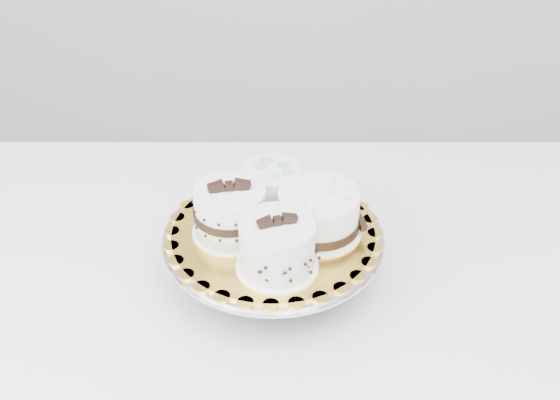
{
  "coord_description": "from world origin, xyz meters",
  "views": [
    {
      "loc": [
        -0.07,
        -0.61,
        1.49
      ],
      "look_at": [
        -0.08,
        0.18,
        0.9
      ],
      "focal_mm": 45.0,
      "sensor_mm": 36.0,
      "label": 1
    }
  ],
  "objects_px": {
    "table": "(297,312)",
    "cake_stand": "(273,248)",
    "cake_board": "(273,233)",
    "cake_banded": "(231,213)",
    "cake_ribbon": "(319,213)",
    "cake_swirl": "(277,247)",
    "cake_dots": "(272,187)"
  },
  "relations": [
    {
      "from": "table",
      "to": "cake_ribbon",
      "type": "xyz_separation_m",
      "value": [
        0.03,
        -0.0,
        0.2
      ]
    },
    {
      "from": "table",
      "to": "cake_swirl",
      "type": "bearing_deg",
      "value": -110.37
    },
    {
      "from": "cake_swirl",
      "to": "cake_ribbon",
      "type": "height_order",
      "value": "cake_swirl"
    },
    {
      "from": "cake_stand",
      "to": "cake_banded",
      "type": "xyz_separation_m",
      "value": [
        -0.06,
        -0.0,
        0.07
      ]
    },
    {
      "from": "cake_banded",
      "to": "cake_stand",
      "type": "bearing_deg",
      "value": -8.6
    },
    {
      "from": "cake_banded",
      "to": "cake_dots",
      "type": "bearing_deg",
      "value": 40.07
    },
    {
      "from": "table",
      "to": "cake_dots",
      "type": "distance_m",
      "value": 0.22
    },
    {
      "from": "table",
      "to": "cake_ribbon",
      "type": "distance_m",
      "value": 0.21
    },
    {
      "from": "cake_board",
      "to": "cake_dots",
      "type": "height_order",
      "value": "cake_dots"
    },
    {
      "from": "cake_swirl",
      "to": "cake_ribbon",
      "type": "distance_m",
      "value": 0.1
    },
    {
      "from": "table",
      "to": "cake_banded",
      "type": "relative_size",
      "value": 10.02
    },
    {
      "from": "cake_board",
      "to": "cake_banded",
      "type": "bearing_deg",
      "value": -179.0
    },
    {
      "from": "cake_swirl",
      "to": "cake_banded",
      "type": "height_order",
      "value": "cake_banded"
    },
    {
      "from": "cake_swirl",
      "to": "cake_banded",
      "type": "distance_m",
      "value": 0.1
    },
    {
      "from": "cake_swirl",
      "to": "cake_ribbon",
      "type": "relative_size",
      "value": 0.88
    },
    {
      "from": "table",
      "to": "cake_stand",
      "type": "xyz_separation_m",
      "value": [
        -0.04,
        -0.01,
        0.14
      ]
    },
    {
      "from": "cake_stand",
      "to": "cake_swirl",
      "type": "bearing_deg",
      "value": -84.74
    },
    {
      "from": "cake_ribbon",
      "to": "cake_swirl",
      "type": "bearing_deg",
      "value": -142.16
    },
    {
      "from": "cake_board",
      "to": "cake_banded",
      "type": "xyz_separation_m",
      "value": [
        -0.06,
        -0.0,
        0.04
      ]
    },
    {
      "from": "cake_stand",
      "to": "cake_swirl",
      "type": "relative_size",
      "value": 2.56
    },
    {
      "from": "table",
      "to": "cake_stand",
      "type": "bearing_deg",
      "value": -171.98
    },
    {
      "from": "cake_board",
      "to": "cake_swirl",
      "type": "bearing_deg",
      "value": -84.74
    },
    {
      "from": "cake_dots",
      "to": "cake_ribbon",
      "type": "distance_m",
      "value": 0.09
    },
    {
      "from": "table",
      "to": "cake_stand",
      "type": "distance_m",
      "value": 0.15
    },
    {
      "from": "cake_stand",
      "to": "cake_board",
      "type": "relative_size",
      "value": 1.09
    },
    {
      "from": "cake_board",
      "to": "cake_banded",
      "type": "distance_m",
      "value": 0.07
    },
    {
      "from": "cake_swirl",
      "to": "cake_board",
      "type": "bearing_deg",
      "value": 78.67
    },
    {
      "from": "cake_stand",
      "to": "cake_banded",
      "type": "distance_m",
      "value": 0.09
    },
    {
      "from": "cake_banded",
      "to": "cake_ribbon",
      "type": "xyz_separation_m",
      "value": [
        0.13,
        0.01,
        -0.0
      ]
    },
    {
      "from": "cake_swirl",
      "to": "cake_banded",
      "type": "xyz_separation_m",
      "value": [
        -0.07,
        0.08,
        -0.0
      ]
    },
    {
      "from": "table",
      "to": "cake_board",
      "type": "xyz_separation_m",
      "value": [
        -0.04,
        -0.01,
        0.17
      ]
    },
    {
      "from": "cake_dots",
      "to": "cake_banded",
      "type": "bearing_deg",
      "value": -154.36
    }
  ]
}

